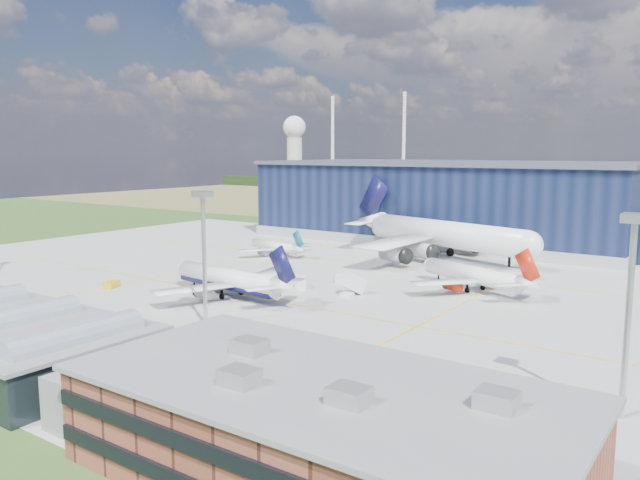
{
  "coord_description": "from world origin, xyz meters",
  "views": [
    {
      "loc": [
        85.53,
        -103.29,
        29.61
      ],
      "look_at": [
        5.05,
        10.94,
        9.57
      ],
      "focal_mm": 35.0,
      "sensor_mm": 36.0,
      "label": 1
    }
  ],
  "objects_px": {
    "hangar": "(458,205)",
    "gse_van_b": "(300,283)",
    "gse_van_a": "(347,279)",
    "car_b": "(95,342)",
    "gse_van_c": "(381,410)",
    "light_mast_east": "(631,283)",
    "airliner_widebody": "(446,220)",
    "airliner_navy": "(227,268)",
    "light_mast_center": "(204,236)",
    "car_a": "(103,340)",
    "gse_tug_b": "(13,289)",
    "airstair": "(354,288)",
    "ops_building": "(320,430)",
    "gse_cart_b": "(288,249)",
    "airliner_red": "(472,266)",
    "gse_tug_a": "(112,285)",
    "airliner_regional": "(275,241)",
    "gse_cart_a": "(462,273)"
  },
  "relations": [
    {
      "from": "airliner_navy",
      "to": "gse_tug_a",
      "type": "xyz_separation_m",
      "value": [
        -26.22,
        -8.83,
        -5.17
      ]
    },
    {
      "from": "airliner_navy",
      "to": "light_mast_center",
      "type": "bearing_deg",
      "value": 130.15
    },
    {
      "from": "airliner_widebody",
      "to": "gse_van_b",
      "type": "relative_size",
      "value": 12.88
    },
    {
      "from": "light_mast_east",
      "to": "airliner_red",
      "type": "distance_m",
      "value": 65.23
    },
    {
      "from": "airliner_navy",
      "to": "car_b",
      "type": "xyz_separation_m",
      "value": [
        6.5,
        -36.0,
        -5.22
      ]
    },
    {
      "from": "light_mast_center",
      "to": "gse_van_c",
      "type": "bearing_deg",
      "value": -20.21
    },
    {
      "from": "airliner_red",
      "to": "airliner_regional",
      "type": "xyz_separation_m",
      "value": [
        -63.6,
        11.35,
        -1.34
      ]
    },
    {
      "from": "ops_building",
      "to": "gse_tug_b",
      "type": "bearing_deg",
      "value": 165.71
    },
    {
      "from": "hangar",
      "to": "airliner_navy",
      "type": "bearing_deg",
      "value": -92.53
    },
    {
      "from": "gse_tug_b",
      "to": "airliner_navy",
      "type": "bearing_deg",
      "value": 25.52
    },
    {
      "from": "gse_cart_a",
      "to": "car_b",
      "type": "relative_size",
      "value": 0.71
    },
    {
      "from": "airliner_red",
      "to": "gse_van_b",
      "type": "distance_m",
      "value": 36.98
    },
    {
      "from": "gse_tug_a",
      "to": "airstair",
      "type": "bearing_deg",
      "value": 8.47
    },
    {
      "from": "gse_tug_a",
      "to": "car_a",
      "type": "height_order",
      "value": "gse_tug_a"
    },
    {
      "from": "gse_van_b",
      "to": "car_a",
      "type": "distance_m",
      "value": 49.21
    },
    {
      "from": "gse_tug_b",
      "to": "gse_cart_b",
      "type": "bearing_deg",
      "value": 74.3
    },
    {
      "from": "gse_van_c",
      "to": "light_mast_center",
      "type": "bearing_deg",
      "value": 83.58
    },
    {
      "from": "gse_cart_a",
      "to": "airstair",
      "type": "xyz_separation_m",
      "value": [
        -10.62,
        -31.92,
        0.99
      ]
    },
    {
      "from": "airstair",
      "to": "ops_building",
      "type": "bearing_deg",
      "value": -39.81
    },
    {
      "from": "gse_cart_a",
      "to": "gse_van_c",
      "type": "bearing_deg",
      "value": -67.82
    },
    {
      "from": "gse_van_a",
      "to": "airliner_widebody",
      "type": "bearing_deg",
      "value": -0.53
    },
    {
      "from": "car_b",
      "to": "gse_cart_b",
      "type": "bearing_deg",
      "value": 30.2
    },
    {
      "from": "gse_tug_b",
      "to": "gse_van_b",
      "type": "distance_m",
      "value": 60.95
    },
    {
      "from": "airliner_widebody",
      "to": "gse_tug_a",
      "type": "relative_size",
      "value": 18.97
    },
    {
      "from": "airliner_regional",
      "to": "gse_van_b",
      "type": "height_order",
      "value": "airliner_regional"
    },
    {
      "from": "airliner_widebody",
      "to": "car_a",
      "type": "bearing_deg",
      "value": -79.81
    },
    {
      "from": "airliner_regional",
      "to": "gse_van_a",
      "type": "height_order",
      "value": "airliner_regional"
    },
    {
      "from": "gse_tug_a",
      "to": "gse_van_b",
      "type": "bearing_deg",
      "value": 15.73
    },
    {
      "from": "gse_van_a",
      "to": "airliner_red",
      "type": "bearing_deg",
      "value": -62.69
    },
    {
      "from": "airliner_widebody",
      "to": "gse_cart_a",
      "type": "relative_size",
      "value": 22.75
    },
    {
      "from": "gse_van_a",
      "to": "gse_cart_b",
      "type": "relative_size",
      "value": 1.69
    },
    {
      "from": "gse_van_a",
      "to": "gse_van_c",
      "type": "distance_m",
      "value": 71.29
    },
    {
      "from": "gse_tug_a",
      "to": "gse_cart_b",
      "type": "xyz_separation_m",
      "value": [
        0.91,
        61.22,
        -0.07
      ]
    },
    {
      "from": "ops_building",
      "to": "gse_cart_b",
      "type": "bearing_deg",
      "value": 129.32
    },
    {
      "from": "gse_cart_b",
      "to": "car_b",
      "type": "distance_m",
      "value": 93.93
    },
    {
      "from": "airstair",
      "to": "gse_van_a",
      "type": "bearing_deg",
      "value": 150.56
    },
    {
      "from": "car_a",
      "to": "gse_tug_b",
      "type": "bearing_deg",
      "value": 90.89
    },
    {
      "from": "gse_cart_b",
      "to": "car_b",
      "type": "bearing_deg",
      "value": -134.56
    },
    {
      "from": "gse_cart_a",
      "to": "gse_cart_b",
      "type": "relative_size",
      "value": 0.96
    },
    {
      "from": "ops_building",
      "to": "gse_van_c",
      "type": "bearing_deg",
      "value": 96.31
    },
    {
      "from": "hangar",
      "to": "airliner_navy",
      "type": "height_order",
      "value": "hangar"
    },
    {
      "from": "gse_van_a",
      "to": "airliner_regional",
      "type": "bearing_deg",
      "value": 66.06
    },
    {
      "from": "gse_tug_b",
      "to": "gse_van_b",
      "type": "bearing_deg",
      "value": 33.88
    },
    {
      "from": "hangar",
      "to": "airliner_red",
      "type": "bearing_deg",
      "value": -64.89
    },
    {
      "from": "gse_van_c",
      "to": "gse_van_a",
      "type": "bearing_deg",
      "value": 49.59
    },
    {
      "from": "light_mast_east",
      "to": "airliner_widebody",
      "type": "distance_m",
      "value": 103.47
    },
    {
      "from": "hangar",
      "to": "gse_van_b",
      "type": "height_order",
      "value": "hangar"
    },
    {
      "from": "gse_van_a",
      "to": "car_b",
      "type": "relative_size",
      "value": 1.25
    },
    {
      "from": "airliner_widebody",
      "to": "airliner_regional",
      "type": "bearing_deg",
      "value": -136.41
    },
    {
      "from": "hangar",
      "to": "gse_van_b",
      "type": "xyz_separation_m",
      "value": [
        2.88,
        -92.14,
        -10.44
      ]
    }
  ]
}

